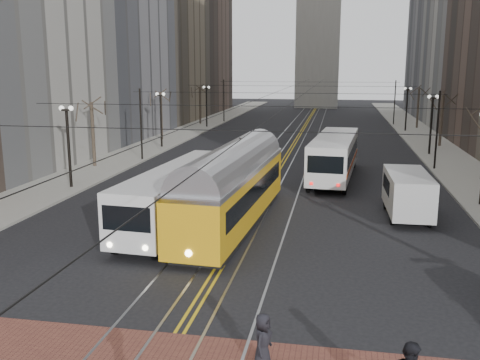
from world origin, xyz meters
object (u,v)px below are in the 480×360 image
at_px(rear_bus, 334,158).
at_px(cargo_van, 407,195).
at_px(transit_bus, 180,197).
at_px(pedestrian_a, 263,341).
at_px(sedan_silver, 338,147).
at_px(sedan_grey, 325,177).
at_px(streetcar, 233,194).

distance_m(rear_bus, cargo_van, 11.14).
bearing_deg(rear_bus, transit_bus, -115.09).
xyz_separation_m(rear_bus, pedestrian_a, (-1.67, -27.44, -0.81)).
bearing_deg(sedan_silver, rear_bus, -84.44).
relative_size(transit_bus, sedan_grey, 2.94).
relative_size(streetcar, rear_bus, 1.16).
height_order(rear_bus, pedestrian_a, rear_bus).
bearing_deg(sedan_silver, streetcar, -95.41).
height_order(rear_bus, cargo_van, rear_bus).
height_order(transit_bus, rear_bus, rear_bus).
relative_size(streetcar, cargo_van, 2.52).
relative_size(cargo_van, pedestrian_a, 3.50).
height_order(cargo_van, sedan_silver, cargo_van).
bearing_deg(sedan_silver, pedestrian_a, -85.88).
bearing_deg(sedan_grey, streetcar, -120.66).
distance_m(sedan_grey, pedestrian_a, 24.52).
xyz_separation_m(streetcar, cargo_van, (9.52, 3.25, -0.44)).
distance_m(transit_bus, sedan_silver, 27.25).
relative_size(sedan_silver, pedestrian_a, 2.83).
distance_m(streetcar, pedestrian_a, 14.38).
xyz_separation_m(sedan_grey, pedestrian_a, (-1.05, -24.50, 0.11)).
bearing_deg(sedan_silver, cargo_van, -72.85).
xyz_separation_m(streetcar, rear_bus, (5.27, 13.54, -0.07)).
distance_m(rear_bus, sedan_grey, 3.15).
bearing_deg(sedan_grey, cargo_van, -63.45).
bearing_deg(streetcar, pedestrian_a, -71.97).
bearing_deg(rear_bus, sedan_grey, -97.23).
height_order(transit_bus, cargo_van, transit_bus).
relative_size(sedan_grey, pedestrian_a, 2.58).
relative_size(streetcar, sedan_silver, 3.12).
height_order(streetcar, pedestrian_a, streetcar).
height_order(cargo_van, pedestrian_a, cargo_van).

